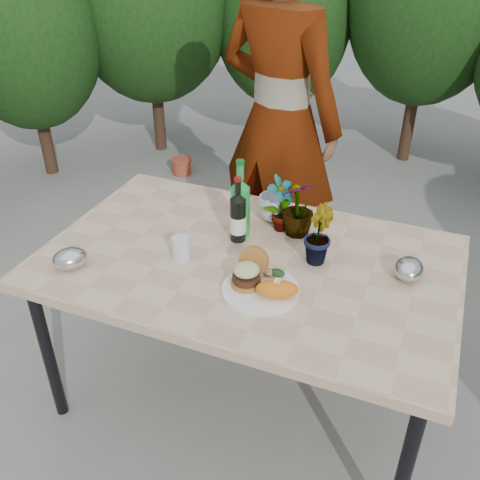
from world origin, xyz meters
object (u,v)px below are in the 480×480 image
at_px(patio_table, 248,270).
at_px(person, 279,122).
at_px(wine_bottle, 238,218).
at_px(dinner_plate, 260,290).

height_order(patio_table, person, person).
distance_m(wine_bottle, person, 0.81).
xyz_separation_m(patio_table, person, (-0.19, 0.91, 0.28)).
bearing_deg(dinner_plate, wine_bottle, 125.28).
distance_m(dinner_plate, wine_bottle, 0.37).
relative_size(wine_bottle, person, 0.14).
distance_m(patio_table, wine_bottle, 0.21).
bearing_deg(person, patio_table, 117.56).
height_order(patio_table, dinner_plate, dinner_plate).
xyz_separation_m(patio_table, dinner_plate, (0.12, -0.18, 0.06)).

